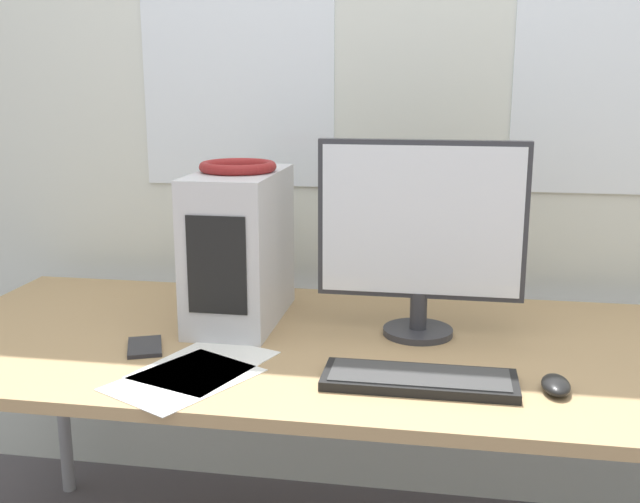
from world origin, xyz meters
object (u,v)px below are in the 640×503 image
object	(u,v)px
keyboard	(419,379)
cell_phone	(145,347)
monitor_main	(421,231)
pc_tower	(240,247)
headphones	(238,167)
mouse	(556,385)

from	to	relation	value
keyboard	cell_phone	distance (m)	0.65
monitor_main	cell_phone	world-z (taller)	monitor_main
pc_tower	cell_phone	size ratio (longest dim) A/B	2.68
pc_tower	keyboard	bearing A→B (deg)	-36.47
headphones	monitor_main	distance (m)	0.49
keyboard	cell_phone	size ratio (longest dim) A/B	2.71
pc_tower	mouse	size ratio (longest dim) A/B	3.94
monitor_main	keyboard	world-z (taller)	monitor_main
mouse	cell_phone	bearing A→B (deg)	174.27
monitor_main	cell_phone	xyz separation A→B (m)	(-0.63, -0.21, -0.26)
pc_tower	cell_phone	distance (m)	0.36
pc_tower	monitor_main	world-z (taller)	monitor_main
monitor_main	cell_phone	distance (m)	0.71
headphones	cell_phone	world-z (taller)	headphones
mouse	headphones	bearing A→B (deg)	155.31
keyboard	headphones	bearing A→B (deg)	143.47
keyboard	mouse	distance (m)	0.27
mouse	cell_phone	xyz separation A→B (m)	(-0.92, 0.09, -0.01)
monitor_main	keyboard	distance (m)	0.40
headphones	mouse	size ratio (longest dim) A/B	1.93
monitor_main	mouse	distance (m)	0.49
monitor_main	headphones	bearing A→B (deg)	174.48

